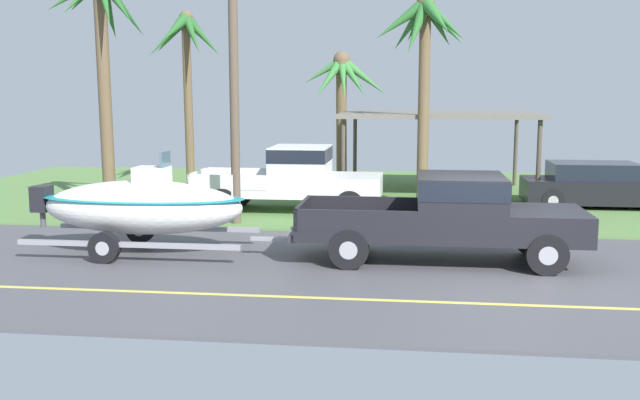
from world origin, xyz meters
The scene contains 11 objects.
ground centered at (0.00, 8.38, -0.01)m, with size 36.00×22.00×0.11m.
pickup_truck_towing centered at (-0.62, 1.20, 1.01)m, with size 6.02×2.05×1.80m.
boat_on_trailer centered at (-7.35, 1.20, 1.02)m, with size 5.76×2.23×2.22m.
parked_pickup_background centered at (-4.78, 6.85, 1.06)m, with size 5.65×2.02×1.94m.
parked_sedan_near centered at (4.02, 8.84, 0.67)m, with size 4.48×1.91×1.38m.
carport_awning centered at (-0.73, 11.17, 2.67)m, with size 6.43×5.38×2.80m.
palm_tree_near_left centered at (-4.21, 14.21, 3.71)m, with size 3.42×3.13×5.03m.
palm_tree_near_right centered at (-9.29, 10.75, 4.92)m, with size 2.75×3.28×6.24m.
palm_tree_mid centered at (-10.13, 5.88, 5.16)m, with size 2.53×3.54×6.87m.
palm_tree_far_left centered at (-1.25, 8.38, 5.00)m, with size 2.88×3.61×6.35m.
utility_pole centered at (-6.14, 4.71, 4.34)m, with size 0.24×1.80×8.37m.
Camera 1 is at (-1.62, -13.58, 3.46)m, focal length 40.47 mm.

